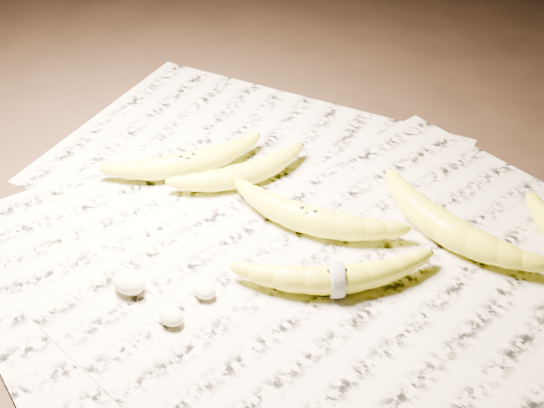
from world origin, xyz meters
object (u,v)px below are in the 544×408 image
Objects in this scene: banana_left_b at (244,172)px; banana_center at (309,217)px; banana_taped at (336,277)px; banana_upper_a at (444,225)px; banana_left_a at (187,162)px.

banana_left_b is 0.13m from banana_center.
banana_center is 0.98× the size of banana_taped.
banana_left_b is at bearing 154.75° from banana_center.
banana_upper_a is (0.27, 0.07, 0.00)m from banana_left_b.
banana_upper_a is at bearing -50.72° from banana_left_b.
banana_left_b is at bearing -155.51° from banana_upper_a.
banana_taped is at bearing -71.28° from banana_left_a.
banana_upper_a is at bearing 27.25° from banana_taped.
banana_upper_a reaches higher than banana_center.
banana_left_a is 0.98× the size of banana_center.
banana_taped is at bearing -97.60° from banana_upper_a.
banana_taped reaches higher than banana_left_b.
banana_left_b is 0.27m from banana_upper_a.
banana_upper_a is at bearing -43.96° from banana_left_a.
banana_center is (0.20, 0.01, 0.00)m from banana_left_a.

